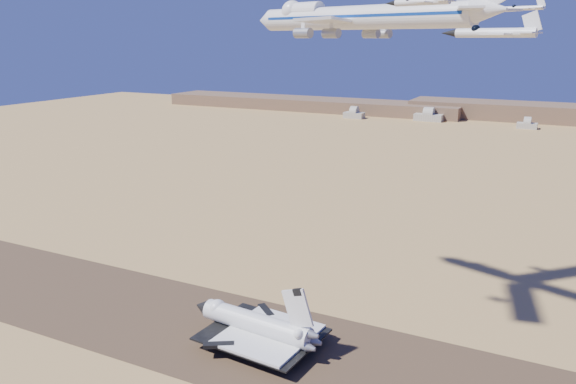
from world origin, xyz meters
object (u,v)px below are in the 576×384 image
at_px(crew_a, 271,354).
at_px(chase_jet_b, 493,32).
at_px(chase_jet_a, 421,2).
at_px(chase_jet_f, 522,8).
at_px(crew_c, 254,357).
at_px(chase_jet_e, 474,10).
at_px(shuttle, 255,325).
at_px(carrier_747, 351,18).
at_px(crew_b, 257,359).

height_order(crew_a, chase_jet_b, chase_jet_b).
relative_size(crew_a, chase_jet_a, 0.13).
height_order(crew_a, chase_jet_f, chase_jet_f).
relative_size(crew_a, crew_c, 1.04).
relative_size(crew_a, chase_jet_e, 0.14).
bearing_deg(chase_jet_b, chase_jet_a, 151.40).
bearing_deg(chase_jet_f, chase_jet_b, -72.94).
height_order(chase_jet_a, chase_jet_f, chase_jet_f).
bearing_deg(chase_jet_a, chase_jet_e, 108.34).
height_order(shuttle, chase_jet_a, chase_jet_a).
bearing_deg(chase_jet_a, crew_c, -171.24).
xyz_separation_m(crew_a, chase_jet_b, (53.95, -22.79, 86.38)).
distance_m(shuttle, chase_jet_a, 99.95).
relative_size(crew_c, chase_jet_a, 0.13).
bearing_deg(chase_jet_e, crew_a, -88.49).
bearing_deg(chase_jet_a, carrier_747, 141.07).
bearing_deg(carrier_747, crew_c, -91.09).
bearing_deg(shuttle, chase_jet_e, 66.67).
relative_size(crew_c, chase_jet_e, 0.13).
xyz_separation_m(shuttle, carrier_747, (16.46, 28.37, 86.46)).
height_order(crew_a, crew_b, crew_a).
distance_m(crew_c, chase_jet_a, 101.62).
height_order(crew_c, chase_jet_e, chase_jet_e).
height_order(shuttle, chase_jet_e, chase_jet_e).
relative_size(crew_a, chase_jet_f, 0.12).
relative_size(shuttle, chase_jet_f, 2.70).
bearing_deg(chase_jet_f, shuttle, -108.68).
bearing_deg(shuttle, crew_a, -27.42).
relative_size(crew_a, crew_b, 1.06).
distance_m(crew_c, chase_jet_f, 144.38).
bearing_deg(crew_c, chase_jet_b, -142.88).
relative_size(carrier_747, chase_jet_a, 5.64).
xyz_separation_m(crew_a, crew_c, (-3.68, -3.41, -0.04)).
bearing_deg(crew_c, chase_jet_e, -58.02).
height_order(crew_b, chase_jet_a, chase_jet_a).
distance_m(chase_jet_b, chase_jet_e, 107.91).
distance_m(carrier_747, chase_jet_b, 72.19).
distance_m(chase_jet_a, chase_jet_f, 100.62).
height_order(chase_jet_b, chase_jet_f, chase_jet_f).
bearing_deg(crew_c, chase_jet_f, -63.18).
height_order(carrier_747, chase_jet_e, carrier_747).
distance_m(chase_jet_a, chase_jet_b, 21.92).
bearing_deg(carrier_747, shuttle, -102.53).
bearing_deg(crew_b, crew_c, 26.67).
bearing_deg(chase_jet_f, crew_c, -104.48).
bearing_deg(chase_jet_f, chase_jet_e, -135.15).
bearing_deg(chase_jet_f, carrier_747, -110.07).
relative_size(chase_jet_b, chase_jet_f, 1.02).
height_order(carrier_747, chase_jet_f, carrier_747).
relative_size(crew_b, chase_jet_f, 0.11).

